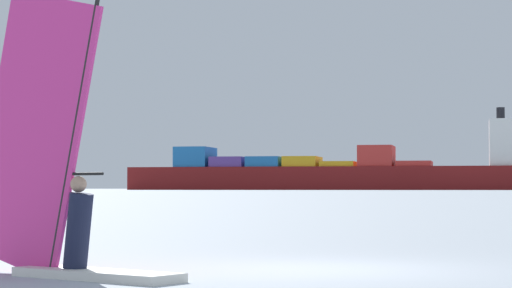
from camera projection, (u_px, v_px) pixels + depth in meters
ground_plane at (328, 269)px, 14.94m from camera, size 4000.00×4000.00×0.00m
windsurfer at (60, 189)px, 13.82m from camera, size 3.36×2.51×4.27m
cargo_ship at (337, 173)px, 512.64m from camera, size 213.25×67.25×40.20m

